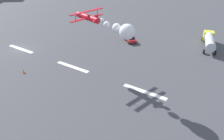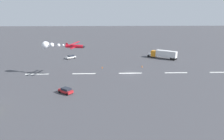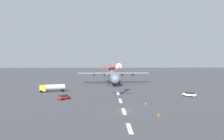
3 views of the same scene
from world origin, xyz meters
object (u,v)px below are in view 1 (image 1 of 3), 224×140
stunt_biplane_red (111,26)px  traffic_cone_far (24,71)px  fuel_tanker_truck (209,40)px  airport_staff_sedan (130,38)px

stunt_biplane_red → traffic_cone_far: stunt_biplane_red is taller
fuel_tanker_truck → airport_staff_sedan: (-17.48, -7.06, -0.94)m
stunt_biplane_red → fuel_tanker_truck: bearing=64.1°
stunt_biplane_red → traffic_cone_far: size_ratio=19.76×
traffic_cone_far → fuel_tanker_truck: bearing=50.0°
stunt_biplane_red → fuel_tanker_truck: 28.33m
stunt_biplane_red → traffic_cone_far: bearing=-152.6°
fuel_tanker_truck → traffic_cone_far: fuel_tanker_truck is taller
stunt_biplane_red → airport_staff_sedan: bearing=108.0°
fuel_tanker_truck → traffic_cone_far: 42.00m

